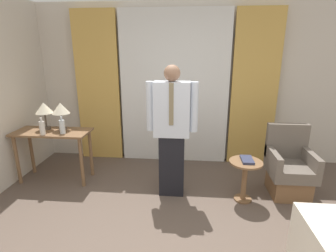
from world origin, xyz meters
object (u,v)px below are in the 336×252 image
(side_table, at_px, (245,174))
(book, at_px, (247,160))
(table_lamp_right, at_px, (61,109))
(bottle_by_lamp, at_px, (62,126))
(table_lamp_left, at_px, (44,109))
(person, at_px, (172,128))
(desk, at_px, (53,140))
(armchair, at_px, (289,170))
(bottle_near_edge, at_px, (42,128))

(side_table, height_order, book, book)
(table_lamp_right, distance_m, bottle_by_lamp, 0.29)
(table_lamp_right, bearing_deg, book, -8.73)
(side_table, bearing_deg, bottle_by_lamp, 174.44)
(table_lamp_left, relative_size, person, 0.23)
(person, distance_m, side_table, 1.13)
(table_lamp_left, xyz_separation_m, side_table, (2.90, -0.43, -0.72))
(desk, xyz_separation_m, armchair, (3.41, -0.09, -0.29))
(bottle_near_edge, relative_size, armchair, 0.26)
(table_lamp_left, relative_size, side_table, 0.73)
(bottle_by_lamp, xyz_separation_m, book, (2.57, -0.23, -0.31))
(side_table, bearing_deg, table_lamp_right, 170.74)
(book, bearing_deg, bottle_by_lamp, 174.98)
(table_lamp_left, height_order, person, person)
(table_lamp_right, height_order, book, table_lamp_right)
(book, bearing_deg, table_lamp_right, 171.27)
(armchair, height_order, side_table, armchair)
(person, distance_m, armchair, 1.73)
(table_lamp_left, bearing_deg, bottle_by_lamp, -27.82)
(side_table, relative_size, book, 2.16)
(person, bearing_deg, table_lamp_left, 169.69)
(table_lamp_left, relative_size, bottle_by_lamp, 1.62)
(armchair, height_order, book, armchair)
(table_lamp_left, distance_m, bottle_near_edge, 0.34)
(desk, distance_m, table_lamp_right, 0.48)
(armchair, bearing_deg, side_table, -159.22)
(bottle_near_edge, distance_m, person, 1.85)
(bottle_by_lamp, distance_m, person, 1.60)
(desk, xyz_separation_m, book, (2.79, -0.32, -0.07))
(table_lamp_left, relative_size, table_lamp_right, 1.00)
(table_lamp_left, height_order, book, table_lamp_left)
(table_lamp_left, relative_size, book, 1.58)
(desk, bearing_deg, person, -8.17)
(desk, distance_m, book, 2.81)
(armchair, xyz_separation_m, book, (-0.63, -0.22, 0.23))
(armchair, xyz_separation_m, side_table, (-0.64, -0.24, 0.03))
(bottle_by_lamp, xyz_separation_m, armchair, (3.20, -0.01, -0.54))
(desk, distance_m, bottle_by_lamp, 0.34)
(bottle_by_lamp, bearing_deg, desk, 157.55)
(desk, relative_size, table_lamp_right, 2.70)
(desk, height_order, person, person)
(armchair, bearing_deg, book, -160.58)
(person, bearing_deg, armchair, 5.81)
(table_lamp_left, xyz_separation_m, table_lamp_right, (0.26, 0.00, 0.00))
(side_table, bearing_deg, bottle_near_edge, 176.47)
(book, bearing_deg, armchair, 19.42)
(desk, height_order, armchair, armchair)
(person, bearing_deg, bottle_near_edge, 177.10)
(table_lamp_left, xyz_separation_m, bottle_near_edge, (0.09, -0.26, -0.21))
(bottle_by_lamp, distance_m, side_table, 2.62)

